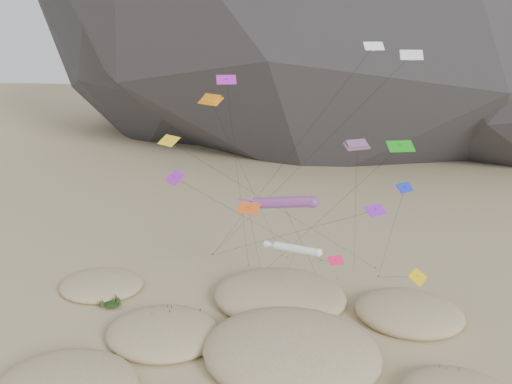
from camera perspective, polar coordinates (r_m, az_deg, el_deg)
ground at (r=48.56m, az=0.79°, el=-20.99°), size 500.00×500.00×0.00m
dunes at (r=51.44m, az=0.92°, el=-17.39°), size 49.90×37.38×4.58m
dune_grass at (r=49.95m, az=0.31°, el=-18.50°), size 41.84×30.10×1.51m
kite_stakes at (r=68.69m, az=5.25°, el=-8.42°), size 23.11×5.65×0.30m
rainbow_tube_kite at (r=53.40m, az=2.74°, el=-1.21°), size 8.76×9.71×14.01m
white_tube_kite at (r=53.24m, az=4.35°, el=-6.45°), size 6.51×11.61×9.28m
orange_parafoil at (r=54.91m, az=-5.13°, el=10.27°), size 8.31×13.34×24.06m
multi_parafoil at (r=47.38m, az=11.45°, el=5.04°), size 2.57×17.77×20.98m
delta_kites at (r=51.16m, az=6.41°, el=3.04°), size 28.43×21.42×29.45m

